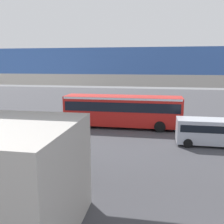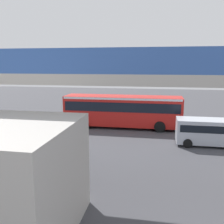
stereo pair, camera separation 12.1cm
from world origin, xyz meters
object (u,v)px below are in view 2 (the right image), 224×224
Objects in this scene: city_bus at (122,109)px; parked_van at (208,130)px; bicycle_black at (204,134)px; pedestrian at (93,113)px.

city_bus reaches higher than parked_van.
city_bus is 6.52× the size of bicycle_black.
bicycle_black is (-0.07, -1.84, -0.81)m from parked_van.
bicycle_black is at bearing 160.99° from city_bus.
parked_van is 2.68× the size of pedestrian.
parked_van is at bearing 87.89° from bicycle_black.
pedestrian is at bearing -24.29° from bicycle_black.
city_bus reaches higher than bicycle_black.
pedestrian is (11.07, -5.00, 0.51)m from bicycle_black.
parked_van is 2.01m from bicycle_black.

